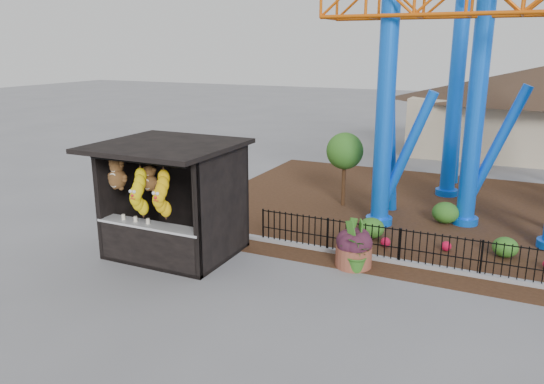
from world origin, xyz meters
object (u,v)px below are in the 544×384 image
at_px(terracotta_planter, 354,256).
at_px(potted_plant, 358,254).
at_px(roller_coaster, 528,16).
at_px(prize_booth, 168,202).

relative_size(terracotta_planter, potted_plant, 1.01).
bearing_deg(terracotta_planter, roller_coaster, 60.19).
bearing_deg(prize_booth, terracotta_planter, 16.76).
bearing_deg(roller_coaster, terracotta_planter, -119.81).
bearing_deg(roller_coaster, prize_booth, -138.03).
xyz_separation_m(roller_coaster, potted_plant, (-3.19, -6.12, -5.97)).
bearing_deg(prize_booth, roller_coaster, 41.97).
bearing_deg(roller_coaster, potted_plant, -117.51).
distance_m(terracotta_planter, potted_plant, 0.36).
bearing_deg(potted_plant, prize_booth, -145.39).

